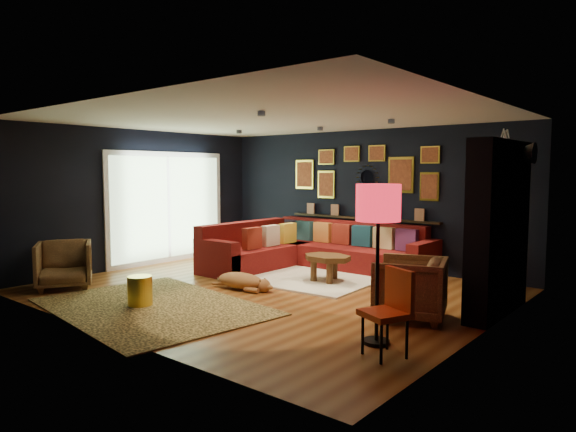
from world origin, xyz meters
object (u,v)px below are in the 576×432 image
Objects in this scene: orange_chair at (391,305)px; dog at (240,277)px; armchair_right at (410,285)px; gold_stool at (140,291)px; sectional at (308,251)px; coffee_table at (327,260)px; floor_lamp at (378,210)px; armchair_left at (64,262)px; pouf at (270,256)px.

orange_chair reaches higher than dog.
armchair_right is at bearing 132.37° from orange_chair.
dog is (0.36, 1.55, -0.02)m from gold_stool.
sectional is 1.27m from coffee_table.
armchair_right is at bearing 29.94° from gold_stool.
dog is at bearing -103.78° from armchair_right.
coffee_table is (0.99, -0.79, 0.05)m from sectional.
sectional is 4.04× the size of armchair_right.
coffee_table is 1.47m from dog.
sectional is 8.31× the size of gold_stool.
sectional is at bearing 136.98° from floor_lamp.
dog is (-2.72, -0.22, -0.23)m from armchair_right.
armchair_left reaches higher than coffee_table.
gold_stool is at bearing -78.38° from armchair_right.
orange_chair is (3.50, 0.48, 0.30)m from gold_stool.
gold_stool is at bearing -55.30° from armchair_left.
dog is at bearing -120.60° from coffee_table.
pouf is 3.96m from armchair_right.
sectional is 4.40m from floor_lamp.
gold_stool is 0.24× the size of floor_lamp.
orange_chair is at bearing -37.75° from floor_lamp.
armchair_right is (1.97, -1.04, 0.05)m from coffee_table.
orange_chair is at bearing 7.77° from gold_stool.
pouf is (-0.69, -0.31, -0.11)m from sectional.
floor_lamp is 1.55× the size of dog.
pouf reaches higher than dog.
armchair_left is 5.21m from floor_lamp.
floor_lamp reaches higher than armchair_right.
gold_stool is at bearing -91.73° from sectional.
coffee_table reaches higher than pouf.
sectional is 4.21× the size of armchair_left.
sectional reaches higher than armchair_left.
armchair_right is at bearing -27.72° from coffee_table.
sectional is at bearing 161.33° from orange_chair.
dog is (-0.74, -1.25, -0.18)m from coffee_table.
armchair_right is (2.96, -1.83, 0.10)m from sectional.
pouf is 0.50× the size of dog.
armchair_left is 5.25m from armchair_right.
gold_stool is (0.58, -3.29, -0.00)m from pouf.
floor_lamp is at bearing -44.84° from coffee_table.
gold_stool is (-1.10, -2.81, -0.16)m from coffee_table.
sectional is at bearing 3.51° from armchair_left.
gold_stool is (1.82, 0.12, -0.20)m from armchair_left.
gold_stool is 1.59m from dog.
dog is (-2.87, 0.86, -1.23)m from floor_lamp.
orange_chair reaches higher than armchair_right.
sectional is 3.96× the size of orange_chair.
floor_lamp is (2.12, -2.11, 1.05)m from coffee_table.
coffee_table is at bearing -136.05° from armchair_right.
sectional reaches higher than coffee_table.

